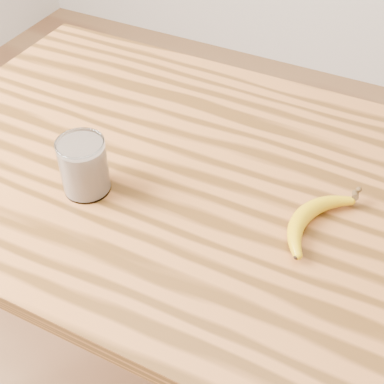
% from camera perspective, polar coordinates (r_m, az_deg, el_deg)
% --- Properties ---
extents(table, '(1.20, 0.80, 0.90)m').
position_cam_1_polar(table, '(1.14, -0.17, -2.60)').
color(table, '#A5622C').
rests_on(table, ground).
extents(smoothie_glass, '(0.09, 0.09, 0.11)m').
position_cam_1_polar(smoothie_glass, '(1.00, -11.46, 2.69)').
color(smoothie_glass, white).
rests_on(smoothie_glass, table).
extents(banana, '(0.16, 0.27, 0.03)m').
position_cam_1_polar(banana, '(0.96, 11.86, -2.34)').
color(banana, '#CCA00A').
rests_on(banana, table).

